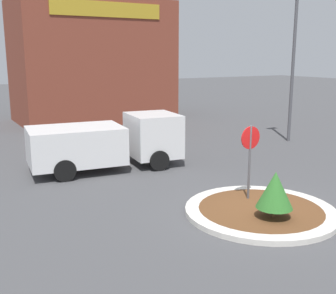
% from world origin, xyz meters
% --- Properties ---
extents(ground_plane, '(120.00, 120.00, 0.00)m').
position_xyz_m(ground_plane, '(0.00, 0.00, 0.00)').
color(ground_plane, '#474749').
extents(traffic_island, '(4.29, 4.29, 0.15)m').
position_xyz_m(traffic_island, '(0.00, 0.00, 0.07)').
color(traffic_island, beige).
rests_on(traffic_island, ground_plane).
extents(stop_sign, '(0.69, 0.07, 2.39)m').
position_xyz_m(stop_sign, '(0.27, 0.86, 1.65)').
color(stop_sign, '#4C4C51').
rests_on(stop_sign, ground_plane).
extents(island_shrub, '(0.98, 0.98, 1.28)m').
position_xyz_m(island_shrub, '(-0.16, -0.68, 0.93)').
color(island_shrub, brown).
rests_on(island_shrub, traffic_island).
extents(utility_truck, '(6.07, 2.92, 2.08)m').
position_xyz_m(utility_truck, '(-1.95, 6.71, 1.10)').
color(utility_truck, silver).
rests_on(utility_truck, ground_plane).
extents(storefront_building, '(10.02, 6.07, 7.89)m').
position_xyz_m(storefront_building, '(2.07, 19.18, 3.95)').
color(storefront_building, brown).
rests_on(storefront_building, ground_plane).
extents(light_pole, '(0.70, 0.30, 7.49)m').
position_xyz_m(light_pole, '(8.34, 7.12, 4.32)').
color(light_pole, '#4C4C51').
rests_on(light_pole, ground_plane).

